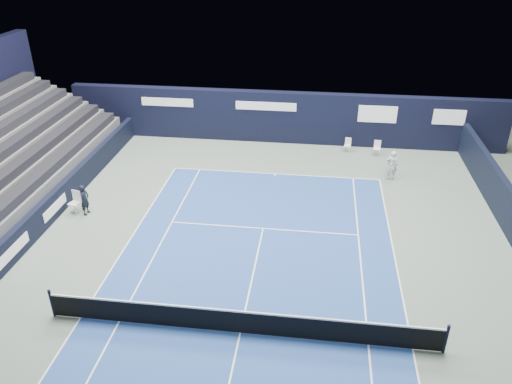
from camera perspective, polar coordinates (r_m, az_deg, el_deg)
ground at (r=18.38m, az=-0.82°, el=-11.51°), size 48.00×48.00×0.00m
court_surface at (r=16.91m, az=-1.81°, el=-15.80°), size 10.97×23.77×0.01m
folding_chair_back_a at (r=29.73m, az=10.47°, el=5.60°), size 0.42×0.44×0.82m
folding_chair_back_b at (r=29.58m, az=13.67°, el=5.04°), size 0.44×0.43×0.87m
line_judge_chair at (r=24.32m, az=-19.93°, el=-0.89°), size 0.57×0.56×1.06m
line_judge at (r=23.96m, az=-18.99°, el=-0.84°), size 0.42×0.58×1.46m
court_markings at (r=16.91m, az=-1.81°, el=-15.78°), size 11.03×23.83×0.00m
tennis_net at (r=16.56m, az=-1.84°, el=-14.54°), size 12.90×0.10×1.10m
back_sponsor_wall at (r=30.32m, az=3.10°, el=8.54°), size 26.00×0.63×3.10m
side_barrier_left at (r=24.10m, az=-22.36°, el=-1.65°), size 0.33×22.00×1.20m
tennis_player at (r=26.77m, az=15.27°, el=3.00°), size 0.60×0.81×1.57m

